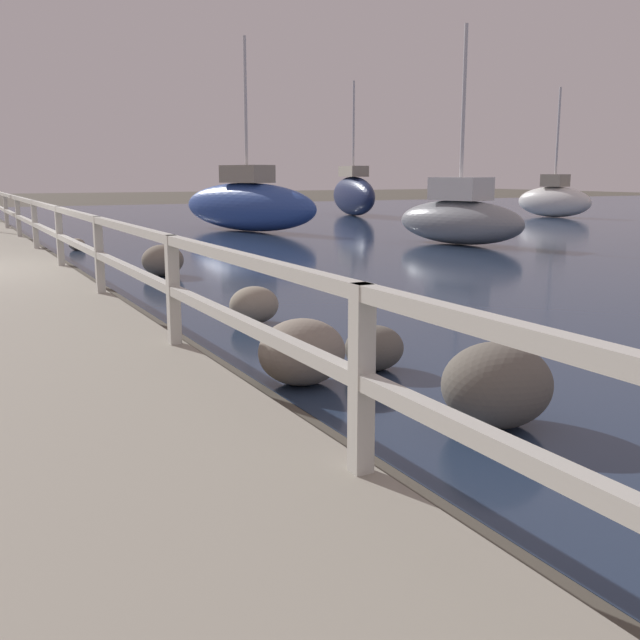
{
  "coord_description": "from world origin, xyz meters",
  "views": [
    {
      "loc": [
        0.21,
        -12.77,
        1.71
      ],
      "look_at": [
        5.34,
        -2.77,
        -0.49
      ],
      "focal_mm": 42.0,
      "sensor_mm": 36.0,
      "label": 1
    }
  ],
  "objects_px": {
    "sailboat_blue": "(247,204)",
    "sailboat_white": "(554,200)",
    "sailboat_gray": "(460,218)",
    "sailboat_navy": "(353,194)"
  },
  "relations": [
    {
      "from": "sailboat_blue",
      "to": "sailboat_gray",
      "type": "xyz_separation_m",
      "value": [
        2.99,
        -6.48,
        -0.15
      ]
    },
    {
      "from": "sailboat_blue",
      "to": "sailboat_white",
      "type": "xyz_separation_m",
      "value": [
        13.73,
        1.36,
        -0.11
      ]
    },
    {
      "from": "sailboat_gray",
      "to": "sailboat_white",
      "type": "bearing_deg",
      "value": 20.81
    },
    {
      "from": "sailboat_white",
      "to": "sailboat_gray",
      "type": "height_order",
      "value": "sailboat_gray"
    },
    {
      "from": "sailboat_navy",
      "to": "sailboat_gray",
      "type": "bearing_deg",
      "value": -93.41
    },
    {
      "from": "sailboat_blue",
      "to": "sailboat_gray",
      "type": "bearing_deg",
      "value": -83.48
    },
    {
      "from": "sailboat_navy",
      "to": "sailboat_white",
      "type": "bearing_deg",
      "value": -21.66
    },
    {
      "from": "sailboat_blue",
      "to": "sailboat_white",
      "type": "height_order",
      "value": "sailboat_blue"
    },
    {
      "from": "sailboat_navy",
      "to": "sailboat_gray",
      "type": "relative_size",
      "value": 1.11
    },
    {
      "from": "sailboat_blue",
      "to": "sailboat_white",
      "type": "distance_m",
      "value": 13.8
    }
  ]
}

